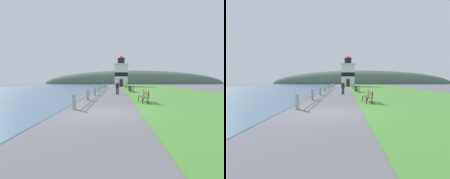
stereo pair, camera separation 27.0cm
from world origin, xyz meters
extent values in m
plane|color=slate|center=(0.00, 0.00, 0.00)|extent=(160.00, 160.00, 0.00)
cube|color=#4C8E38|center=(7.89, 20.00, 0.03)|extent=(12.00, 59.99, 0.06)
cube|color=#476B84|center=(-14.39, 20.00, 0.01)|extent=(24.00, 95.99, 0.01)
cube|color=#A8A399|center=(-1.79, 1.00, 0.46)|extent=(0.18, 0.18, 0.93)
cube|color=#A8A399|center=(-1.79, 5.71, 0.46)|extent=(0.18, 0.18, 0.93)
cube|color=#A8A399|center=(-1.79, 10.43, 0.46)|extent=(0.18, 0.18, 0.93)
cube|color=#A8A399|center=(-1.79, 15.14, 0.46)|extent=(0.18, 0.18, 0.93)
cube|color=#A8A399|center=(-1.79, 19.85, 0.46)|extent=(0.18, 0.18, 0.93)
cube|color=#A8A399|center=(-1.79, 24.57, 0.46)|extent=(0.18, 0.18, 0.93)
cube|color=#A8A399|center=(-1.79, 29.28, 0.46)|extent=(0.18, 0.18, 0.93)
cube|color=#A8A399|center=(-1.79, 34.00, 0.46)|extent=(0.18, 0.18, 0.93)
cylinder|color=#B2B2B7|center=(-1.79, 17.50, 0.79)|extent=(0.06, 33.00, 0.06)
cylinder|color=#B2B2B7|center=(-1.79, 17.50, 0.46)|extent=(0.06, 33.00, 0.06)
cube|color=brown|center=(2.45, 3.92, 0.47)|extent=(0.20, 1.72, 0.04)
cube|color=brown|center=(2.60, 3.92, 0.47)|extent=(0.20, 1.72, 0.04)
cube|color=brown|center=(2.75, 3.93, 0.47)|extent=(0.20, 1.72, 0.04)
cube|color=brown|center=(2.83, 3.94, 0.79)|extent=(0.14, 1.71, 0.11)
cube|color=brown|center=(2.83, 3.94, 0.63)|extent=(0.14, 1.71, 0.11)
cube|color=black|center=(2.46, 3.08, 0.23)|extent=(0.05, 0.05, 0.45)
cube|color=black|center=(2.37, 4.74, 0.23)|extent=(0.05, 0.05, 0.45)
cube|color=black|center=(2.83, 3.10, 0.23)|extent=(0.05, 0.05, 0.45)
cube|color=black|center=(2.74, 4.76, 0.23)|extent=(0.05, 0.05, 0.45)
cube|color=black|center=(2.88, 3.10, 0.70)|extent=(0.05, 0.05, 0.49)
cube|color=black|center=(2.79, 4.77, 0.70)|extent=(0.05, 0.05, 0.49)
cube|color=brown|center=(2.52, 14.72, 0.47)|extent=(0.24, 1.75, 0.04)
cube|color=brown|center=(2.67, 14.71, 0.47)|extent=(0.24, 1.75, 0.04)
cube|color=brown|center=(2.81, 14.70, 0.47)|extent=(0.24, 1.75, 0.04)
cube|color=brown|center=(2.90, 14.70, 0.79)|extent=(0.18, 1.74, 0.11)
cube|color=brown|center=(2.90, 14.70, 0.63)|extent=(0.18, 1.74, 0.11)
cube|color=black|center=(2.42, 13.88, 0.23)|extent=(0.05, 0.05, 0.45)
cube|color=black|center=(2.54, 15.57, 0.23)|extent=(0.05, 0.05, 0.45)
cube|color=black|center=(2.79, 13.85, 0.23)|extent=(0.05, 0.05, 0.45)
cube|color=black|center=(2.91, 15.54, 0.23)|extent=(0.05, 0.05, 0.45)
cube|color=black|center=(2.84, 13.85, 0.70)|extent=(0.05, 0.05, 0.49)
cube|color=black|center=(2.96, 15.54, 0.70)|extent=(0.05, 0.05, 0.49)
cube|color=brown|center=(2.40, 25.78, 0.47)|extent=(0.31, 1.98, 0.04)
cube|color=brown|center=(2.55, 25.80, 0.47)|extent=(0.31, 1.98, 0.04)
cube|color=brown|center=(2.70, 25.81, 0.47)|extent=(0.31, 1.98, 0.04)
cube|color=brown|center=(2.78, 25.82, 0.79)|extent=(0.25, 1.98, 0.11)
cube|color=brown|center=(2.78, 25.82, 0.63)|extent=(0.25, 1.98, 0.11)
cube|color=black|center=(2.46, 24.82, 0.23)|extent=(0.05, 0.05, 0.45)
cube|color=black|center=(2.27, 26.74, 0.23)|extent=(0.05, 0.05, 0.45)
cube|color=black|center=(2.83, 24.85, 0.23)|extent=(0.05, 0.05, 0.45)
cube|color=black|center=(2.64, 26.78, 0.23)|extent=(0.05, 0.05, 0.45)
cube|color=black|center=(2.88, 24.86, 0.70)|extent=(0.05, 0.05, 0.49)
cube|color=black|center=(2.69, 26.78, 0.70)|extent=(0.05, 0.05, 0.49)
cube|color=white|center=(1.77, 38.18, 2.89)|extent=(3.39, 3.39, 5.78)
cube|color=black|center=(1.77, 38.18, 3.18)|extent=(3.43, 3.43, 1.04)
cube|color=white|center=(1.77, 38.18, 5.91)|extent=(3.90, 3.90, 0.25)
cylinder|color=black|center=(1.77, 38.18, 6.74)|extent=(1.87, 1.87, 1.41)
cone|color=red|center=(1.77, 38.18, 7.83)|extent=(2.33, 2.33, 0.77)
cube|color=#332823|center=(1.77, 36.46, 1.00)|extent=(0.90, 0.06, 2.00)
cylinder|color=#28282D|center=(0.65, 11.69, 0.38)|extent=(0.14, 0.14, 0.76)
cylinder|color=#28282D|center=(0.82, 11.67, 0.38)|extent=(0.14, 0.14, 0.76)
cube|color=#232328|center=(0.73, 11.68, 1.05)|extent=(0.40, 0.25, 0.57)
sphere|color=tan|center=(0.73, 11.68, 1.45)|extent=(0.21, 0.21, 0.21)
cylinder|color=#2D5138|center=(2.58, 16.43, 0.40)|extent=(0.50, 0.50, 0.80)
cylinder|color=black|center=(2.58, 16.43, 0.82)|extent=(0.54, 0.54, 0.04)
ellipsoid|color=#4C6651|center=(8.00, 70.00, 0.00)|extent=(80.00, 16.00, 12.00)
camera|label=1|loc=(0.69, -8.97, 1.70)|focal=28.00mm
camera|label=2|loc=(0.96, -8.96, 1.70)|focal=28.00mm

